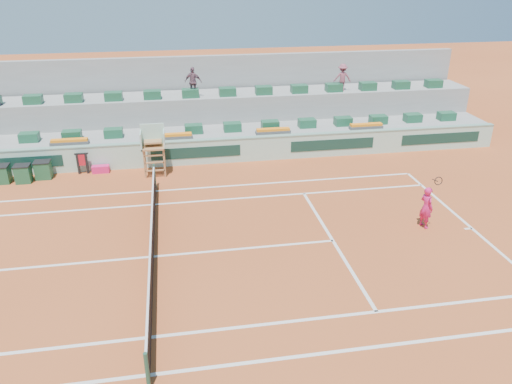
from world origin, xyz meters
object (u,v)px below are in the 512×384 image
drink_cooler_a (43,170)px  umpire_chair (153,143)px  player_bag (101,169)px  tennis_player (426,207)px

drink_cooler_a → umpire_chair: bearing=-3.9°
player_bag → drink_cooler_a: 2.55m
drink_cooler_a → player_bag: bearing=5.9°
umpire_chair → tennis_player: umpire_chair is taller
player_bag → tennis_player: 14.87m
player_bag → umpire_chair: 3.00m
umpire_chair → drink_cooler_a: (-5.12, 0.35, -1.12)m
umpire_chair → drink_cooler_a: size_ratio=2.86×
drink_cooler_a → tennis_player: tennis_player is taller
umpire_chair → tennis_player: 12.37m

